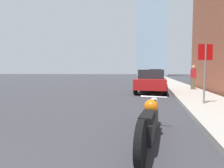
{
  "coord_description": "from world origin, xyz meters",
  "views": [
    {
      "loc": [
        2.51,
        1.12,
        1.32
      ],
      "look_at": [
        0.82,
        7.99,
        0.88
      ],
      "focal_mm": 28.0,
      "sensor_mm": 36.0,
      "label": 1
    }
  ],
  "objects_px": {
    "motorcycle": "(149,121)",
    "parked_car_red": "(151,81)",
    "parked_car_silver": "(155,76)",
    "stop_sign": "(205,63)",
    "pedestrian": "(193,77)"
  },
  "relations": [
    {
      "from": "motorcycle",
      "to": "parked_car_red",
      "type": "xyz_separation_m",
      "value": [
        -0.13,
        8.61,
        0.39
      ]
    },
    {
      "from": "parked_car_silver",
      "to": "stop_sign",
      "type": "distance_m",
      "value": 15.98
    },
    {
      "from": "parked_car_red",
      "to": "parked_car_silver",
      "type": "bearing_deg",
      "value": 90.49
    },
    {
      "from": "parked_car_silver",
      "to": "parked_car_red",
      "type": "bearing_deg",
      "value": -90.13
    },
    {
      "from": "motorcycle",
      "to": "pedestrian",
      "type": "relative_size",
      "value": 1.56
    },
    {
      "from": "stop_sign",
      "to": "pedestrian",
      "type": "bearing_deg",
      "value": 82.39
    },
    {
      "from": "motorcycle",
      "to": "stop_sign",
      "type": "bearing_deg",
      "value": 68.37
    },
    {
      "from": "parked_car_red",
      "to": "motorcycle",
      "type": "bearing_deg",
      "value": -87.2
    },
    {
      "from": "motorcycle",
      "to": "parked_car_silver",
      "type": "distance_m",
      "value": 19.81
    },
    {
      "from": "stop_sign",
      "to": "pedestrian",
      "type": "height_order",
      "value": "stop_sign"
    },
    {
      "from": "parked_car_red",
      "to": "stop_sign",
      "type": "bearing_deg",
      "value": -64.1
    },
    {
      "from": "pedestrian",
      "to": "stop_sign",
      "type": "bearing_deg",
      "value": -97.61
    },
    {
      "from": "parked_car_silver",
      "to": "motorcycle",
      "type": "bearing_deg",
      "value": -89.13
    },
    {
      "from": "motorcycle",
      "to": "stop_sign",
      "type": "height_order",
      "value": "stop_sign"
    },
    {
      "from": "motorcycle",
      "to": "pedestrian",
      "type": "distance_m",
      "value": 10.56
    }
  ]
}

